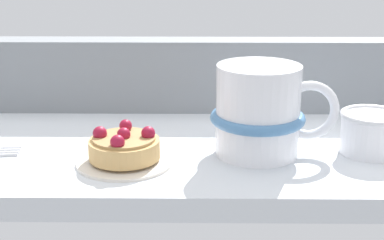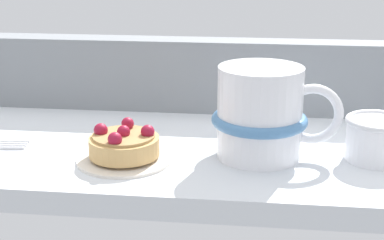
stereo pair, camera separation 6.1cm
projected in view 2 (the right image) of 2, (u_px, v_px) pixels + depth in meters
The scene contains 6 objects.
ground_plane at pixel (169, 150), 68.12cm from camera, with size 86.44×30.55×2.51cm, color silver.
window_rail_back at pixel (183, 74), 78.53cm from camera, with size 84.71×4.52×9.69cm, color gray.
dessert_plate at pixel (125, 158), 61.67cm from camera, with size 10.26×10.26×0.64cm.
raspberry_tart at pixel (124, 144), 61.17cm from camera, with size 7.49×7.49×3.43cm.
coffee_mug at pixel (262, 113), 61.49cm from camera, with size 13.96×10.31×9.95cm.
sugar_bowl at pixel (377, 138), 61.20cm from camera, with size 6.96×6.96×4.67cm.
Camera 2 is at (10.13, -62.94, 23.18)cm, focal length 53.96 mm.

